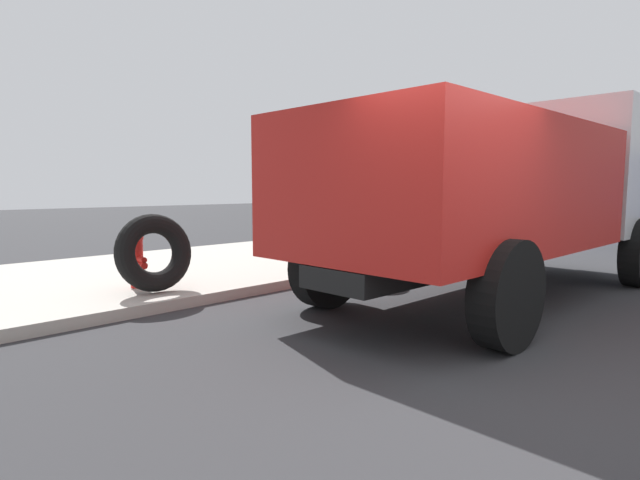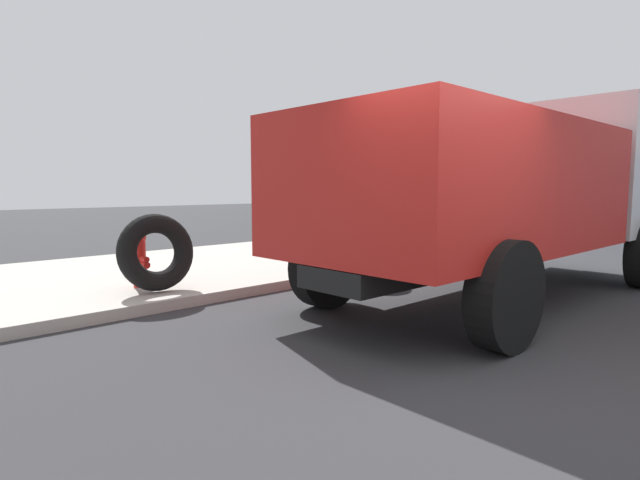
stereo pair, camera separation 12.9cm
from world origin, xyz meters
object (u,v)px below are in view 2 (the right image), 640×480
at_px(stop_sign, 342,189).
at_px(dump_truck_red, 509,186).
at_px(fire_hydrant, 139,256).
at_px(loose_tire, 156,252).

height_order(stop_sign, dump_truck_red, dump_truck_red).
xyz_separation_m(fire_hydrant, dump_truck_red, (3.98, -3.63, 1.01)).
distance_m(loose_tire, stop_sign, 3.54).
xyz_separation_m(fire_hydrant, stop_sign, (3.43, -0.80, 0.98)).
relative_size(fire_hydrant, dump_truck_red, 0.12).
distance_m(fire_hydrant, stop_sign, 3.66).
relative_size(loose_tire, dump_truck_red, 0.15).
height_order(loose_tire, dump_truck_red, dump_truck_red).
distance_m(fire_hydrant, loose_tire, 0.51).
xyz_separation_m(loose_tire, stop_sign, (3.41, -0.31, 0.87)).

